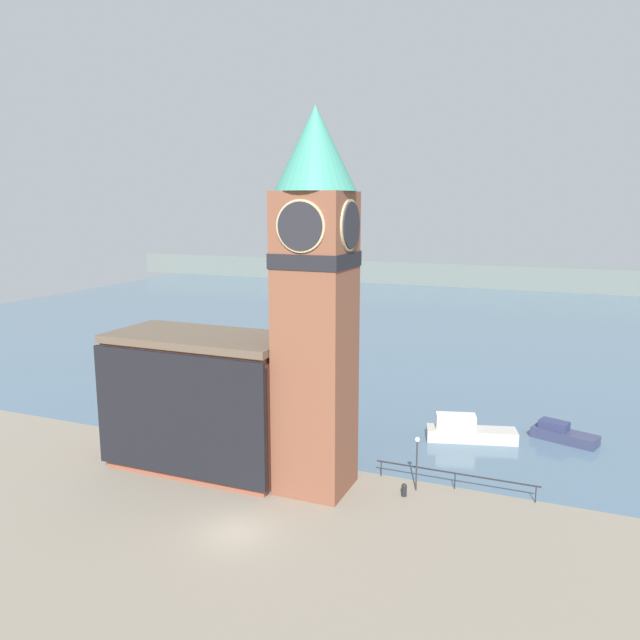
{
  "coord_description": "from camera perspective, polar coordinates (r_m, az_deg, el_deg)",
  "views": [
    {
      "loc": [
        16.41,
        -27.62,
        17.9
      ],
      "look_at": [
        2.9,
        5.15,
        11.29
      ],
      "focal_mm": 35.0,
      "sensor_mm": 36.0,
      "label": 1
    }
  ],
  "objects": [
    {
      "name": "ground_plane",
      "position": [
        36.78,
        -7.65,
        -18.66
      ],
      "size": [
        160.0,
        160.0,
        0.0
      ],
      "primitive_type": "plane",
      "color": "gray"
    },
    {
      "name": "water",
      "position": [
        100.84,
        12.69,
        0.07
      ],
      "size": [
        160.0,
        120.0,
        0.0
      ],
      "color": "slate",
      "rests_on": "ground_plane"
    },
    {
      "name": "far_shoreline",
      "position": [
        139.69,
        15.56,
        3.84
      ],
      "size": [
        180.0,
        3.0,
        5.0
      ],
      "color": "slate",
      "rests_on": "water"
    },
    {
      "name": "pier_railing",
      "position": [
        41.72,
        12.26,
        -13.66
      ],
      "size": [
        10.38,
        0.08,
        1.09
      ],
      "color": "#232328",
      "rests_on": "ground_plane"
    },
    {
      "name": "clock_tower",
      "position": [
        37.8,
        -0.4,
        2.29
      ],
      "size": [
        4.87,
        4.87,
        23.53
      ],
      "color": "brown",
      "rests_on": "ground_plane"
    },
    {
      "name": "pier_building",
      "position": [
        43.54,
        -10.73,
        -7.3
      ],
      "size": [
        12.64,
        6.26,
        9.34
      ],
      "color": "brown",
      "rests_on": "ground_plane"
    },
    {
      "name": "boat_near",
      "position": [
        49.87,
        13.32,
        -9.86
      ],
      "size": [
        6.99,
        3.54,
        2.05
      ],
      "rotation": [
        0.0,
        0.0,
        0.27
      ],
      "color": "#B7B2A8",
      "rests_on": "water"
    },
    {
      "name": "boat_far",
      "position": [
        52.04,
        21.29,
        -9.69
      ],
      "size": [
        5.09,
        3.12,
        1.42
      ],
      "rotation": [
        0.0,
        0.0,
        -0.32
      ],
      "color": "#333856",
      "rests_on": "water"
    },
    {
      "name": "mooring_bollard_near",
      "position": [
        40.48,
        7.7,
        -15.08
      ],
      "size": [
        0.35,
        0.35,
        0.83
      ],
      "color": "black",
      "rests_on": "ground_plane"
    },
    {
      "name": "lamp_post",
      "position": [
        40.49,
        8.86,
        -11.91
      ],
      "size": [
        0.32,
        0.32,
        3.55
      ],
      "color": "#2D2D33",
      "rests_on": "ground_plane"
    }
  ]
}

